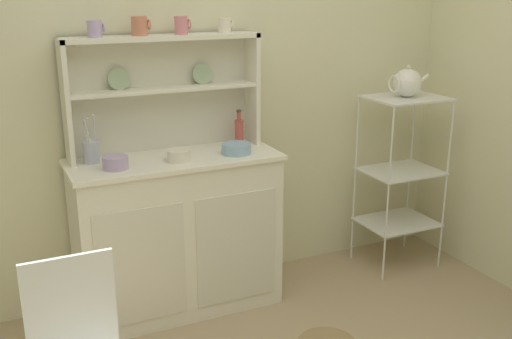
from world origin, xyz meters
TOP-DOWN VIEW (x-y plane):
  - wall_back at (0.00, 1.62)m, footprint 3.84×0.05m
  - hutch_cabinet at (-0.22, 1.37)m, footprint 1.09×0.45m
  - hutch_shelf_unit at (-0.22, 1.53)m, footprint 1.02×0.18m
  - bakers_rack at (1.20, 1.30)m, footprint 0.45×0.36m
  - cup_lilac_0 at (-0.55, 1.49)m, footprint 0.08×0.07m
  - cup_terracotta_1 at (-0.33, 1.49)m, footprint 0.09×0.08m
  - cup_rose_2 at (-0.11, 1.49)m, footprint 0.08×0.07m
  - cup_cream_3 at (0.12, 1.49)m, footprint 0.08×0.07m
  - bowl_mixing_large at (-0.54, 1.29)m, footprint 0.12×0.12m
  - bowl_floral_medium at (-0.22, 1.29)m, footprint 0.12×0.12m
  - bowl_cream_small at (0.10, 1.29)m, footprint 0.15×0.15m
  - jam_bottle at (0.18, 1.45)m, footprint 0.05×0.05m
  - utensil_jar at (-0.62, 1.44)m, footprint 0.08×0.08m
  - porcelain_teapot at (1.20, 1.30)m, footprint 0.26×0.17m

SIDE VIEW (x-z plane):
  - hutch_cabinet at x=-0.22m, z-range 0.01..0.87m
  - bakers_rack at x=1.20m, z-range 0.13..1.20m
  - bowl_cream_small at x=0.10m, z-range 0.86..0.91m
  - bowl_floral_medium at x=-0.22m, z-range 0.86..0.92m
  - bowl_mixing_large at x=-0.54m, z-range 0.86..0.92m
  - utensil_jar at x=-0.62m, z-range 0.80..1.04m
  - jam_bottle at x=0.18m, z-range 0.84..1.04m
  - porcelain_teapot at x=1.20m, z-range 1.07..1.25m
  - hutch_shelf_unit at x=-0.22m, z-range 0.92..1.52m
  - wall_back at x=0.00m, z-range 0.00..2.50m
  - cup_cream_3 at x=0.12m, z-range 1.47..1.55m
  - cup_lilac_0 at x=-0.55m, z-range 1.47..1.55m
  - cup_rose_2 at x=-0.11m, z-range 1.47..1.56m
  - cup_terracotta_1 at x=-0.33m, z-range 1.47..1.56m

